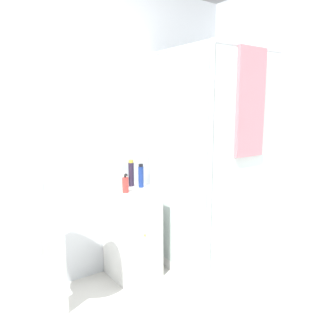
{
  "coord_description": "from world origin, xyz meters",
  "views": [
    {
      "loc": [
        -0.83,
        -0.9,
        1.47
      ],
      "look_at": [
        0.68,
        1.15,
        1.0
      ],
      "focal_mm": 35.0,
      "sensor_mm": 36.0,
      "label": 1
    }
  ],
  "objects_px": {
    "shampoo_bottle_blue": "(141,176)",
    "sink": "(52,232)",
    "soap_dispenser": "(125,185)",
    "lotion_bottle_white": "(125,181)",
    "shampoo_bottle_tall_black": "(131,173)"
  },
  "relations": [
    {
      "from": "soap_dispenser",
      "to": "lotion_bottle_white",
      "type": "bearing_deg",
      "value": 62.67
    },
    {
      "from": "shampoo_bottle_blue",
      "to": "lotion_bottle_white",
      "type": "relative_size",
      "value": 1.47
    },
    {
      "from": "sink",
      "to": "lotion_bottle_white",
      "type": "xyz_separation_m",
      "value": [
        0.72,
        0.25,
        0.22
      ]
    },
    {
      "from": "soap_dispenser",
      "to": "shampoo_bottle_blue",
      "type": "bearing_deg",
      "value": 21.23
    },
    {
      "from": "lotion_bottle_white",
      "to": "shampoo_bottle_tall_black",
      "type": "bearing_deg",
      "value": -5.57
    },
    {
      "from": "shampoo_bottle_tall_black",
      "to": "shampoo_bottle_blue",
      "type": "relative_size",
      "value": 1.13
    },
    {
      "from": "sink",
      "to": "shampoo_bottle_blue",
      "type": "height_order",
      "value": "shampoo_bottle_blue"
    },
    {
      "from": "sink",
      "to": "soap_dispenser",
      "type": "bearing_deg",
      "value": 7.31
    },
    {
      "from": "sink",
      "to": "shampoo_bottle_blue",
      "type": "xyz_separation_m",
      "value": [
        0.82,
        0.16,
        0.27
      ]
    },
    {
      "from": "shampoo_bottle_blue",
      "to": "sink",
      "type": "bearing_deg",
      "value": -169.23
    },
    {
      "from": "soap_dispenser",
      "to": "shampoo_bottle_tall_black",
      "type": "relative_size",
      "value": 0.68
    },
    {
      "from": "soap_dispenser",
      "to": "lotion_bottle_white",
      "type": "distance_m",
      "value": 0.19
    },
    {
      "from": "soap_dispenser",
      "to": "shampoo_bottle_tall_black",
      "type": "xyz_separation_m",
      "value": [
        0.15,
        0.17,
        0.05
      ]
    },
    {
      "from": "sink",
      "to": "shampoo_bottle_tall_black",
      "type": "xyz_separation_m",
      "value": [
        0.78,
        0.25,
        0.28
      ]
    },
    {
      "from": "shampoo_bottle_tall_black",
      "to": "lotion_bottle_white",
      "type": "bearing_deg",
      "value": 174.43
    }
  ]
}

